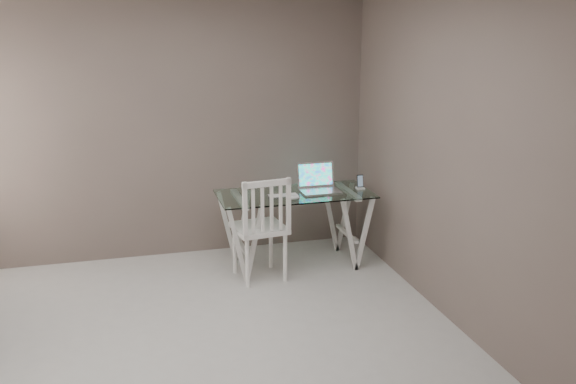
# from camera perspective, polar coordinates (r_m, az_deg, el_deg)

# --- Properties ---
(room) EXTENTS (4.50, 4.52, 2.71)m
(room) POSITION_cam_1_polar(r_m,az_deg,el_deg) (4.30, -8.59, 5.82)
(room) COLOR #B4B1AC
(room) RESTS_ON ground
(desk) EXTENTS (1.50, 0.70, 0.75)m
(desk) POSITION_cam_1_polar(r_m,az_deg,el_deg) (6.35, 0.60, -3.27)
(desk) COLOR silver
(desk) RESTS_ON ground
(chair) EXTENTS (0.52, 0.52, 1.01)m
(chair) POSITION_cam_1_polar(r_m,az_deg,el_deg) (5.94, -2.31, -2.88)
(chair) COLOR white
(chair) RESTS_ON ground
(laptop) EXTENTS (0.38, 0.32, 0.27)m
(laptop) POSITION_cam_1_polar(r_m,az_deg,el_deg) (6.34, 2.69, 0.70)
(laptop) COLOR silver
(laptop) RESTS_ON desk
(keyboard) EXTENTS (0.30, 0.13, 0.01)m
(keyboard) POSITION_cam_1_polar(r_m,az_deg,el_deg) (6.15, -0.44, -0.32)
(keyboard) COLOR silver
(keyboard) RESTS_ON desk
(mouse) EXTENTS (0.12, 0.07, 0.04)m
(mouse) POSITION_cam_1_polar(r_m,az_deg,el_deg) (6.03, 0.47, -0.49)
(mouse) COLOR white
(mouse) RESTS_ON desk
(phone_dock) EXTENTS (0.08, 0.08, 0.14)m
(phone_dock) POSITION_cam_1_polar(r_m,az_deg,el_deg) (6.44, 6.43, 0.62)
(phone_dock) COLOR white
(phone_dock) RESTS_ON desk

